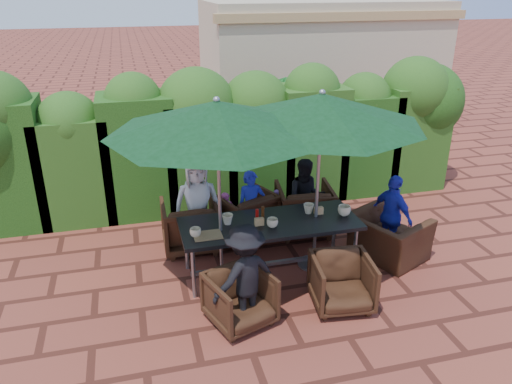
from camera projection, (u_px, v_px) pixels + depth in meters
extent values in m
plane|color=brown|center=(262.00, 268.00, 6.92)|extent=(80.00, 80.00, 0.00)
cube|color=black|center=(270.00, 224.00, 6.55)|extent=(2.36, 0.90, 0.05)
cube|color=gray|center=(270.00, 263.00, 6.79)|extent=(2.16, 0.05, 0.05)
cylinder|color=gray|center=(194.00, 273.00, 6.14)|extent=(0.05, 0.05, 0.70)
cylinder|color=gray|center=(186.00, 246.00, 6.76)|extent=(0.05, 0.05, 0.70)
cylinder|color=gray|center=(355.00, 251.00, 6.64)|extent=(0.05, 0.05, 0.70)
cylinder|color=gray|center=(334.00, 228.00, 7.26)|extent=(0.05, 0.05, 0.70)
cylinder|color=gray|center=(222.00, 279.00, 6.62)|extent=(0.44, 0.44, 0.03)
cylinder|color=gray|center=(220.00, 198.00, 6.15)|extent=(0.04, 0.04, 2.40)
cone|color=black|center=(217.00, 117.00, 5.75)|extent=(2.65, 2.65, 0.38)
sphere|color=gray|center=(216.00, 100.00, 5.68)|extent=(0.08, 0.08, 0.08)
cylinder|color=gray|center=(313.00, 264.00, 6.99)|extent=(0.44, 0.44, 0.03)
cylinder|color=gray|center=(317.00, 185.00, 6.52)|extent=(0.04, 0.04, 2.40)
cone|color=black|center=(321.00, 109.00, 6.12)|extent=(2.60, 2.60, 0.38)
sphere|color=gray|center=(322.00, 92.00, 6.04)|extent=(0.08, 0.08, 0.08)
imported|color=black|center=(190.00, 223.00, 7.28)|extent=(0.80, 0.75, 0.82)
imported|color=black|center=(245.00, 212.00, 7.60)|extent=(1.02, 0.99, 0.82)
imported|color=black|center=(304.00, 207.00, 7.75)|extent=(0.93, 0.88, 0.85)
imported|color=black|center=(240.00, 297.00, 5.69)|extent=(0.85, 0.82, 0.69)
imported|color=black|center=(342.00, 280.00, 5.98)|extent=(0.77, 0.73, 0.71)
imported|color=black|center=(388.00, 230.00, 7.02)|extent=(1.00, 1.16, 0.86)
imported|color=silver|center=(197.00, 203.00, 7.21)|extent=(0.70, 0.44, 1.39)
imported|color=#2128B3|center=(251.00, 208.00, 7.39)|extent=(0.42, 0.35, 1.13)
imported|color=black|center=(306.00, 198.00, 7.57)|extent=(0.66, 0.49, 1.24)
imported|color=black|center=(245.00, 276.00, 5.59)|extent=(0.88, 0.64, 1.25)
imported|color=#2128B3|center=(392.00, 216.00, 7.06)|extent=(0.56, 0.78, 1.21)
imported|color=#D1499A|center=(227.00, 216.00, 7.55)|extent=(0.30, 0.26, 0.75)
imported|color=#6F4393|center=(278.00, 212.00, 7.71)|extent=(0.28, 0.24, 0.73)
imported|color=#24852F|center=(285.00, 119.00, 10.74)|extent=(1.77, 1.42, 1.83)
imported|color=#D1499A|center=(306.00, 120.00, 10.99)|extent=(0.86, 0.61, 1.65)
imported|color=gray|center=(371.00, 120.00, 11.17)|extent=(1.06, 1.00, 1.56)
imported|color=beige|center=(195.00, 232.00, 6.15)|extent=(0.14, 0.14, 0.11)
imported|color=beige|center=(228.00, 219.00, 6.46)|extent=(0.15, 0.15, 0.14)
imported|color=beige|center=(272.00, 223.00, 6.39)|extent=(0.15, 0.15, 0.12)
imported|color=beige|center=(309.00, 209.00, 6.77)|extent=(0.14, 0.14, 0.13)
imported|color=beige|center=(344.00, 211.00, 6.70)|extent=(0.18, 0.18, 0.14)
cylinder|color=#B20C0A|center=(257.00, 215.00, 6.54)|extent=(0.04, 0.04, 0.17)
cylinder|color=#4C230C|center=(263.00, 212.00, 6.62)|extent=(0.04, 0.04, 0.17)
cube|color=olive|center=(208.00, 235.00, 6.18)|extent=(0.35, 0.25, 0.02)
cube|color=tan|center=(259.00, 222.00, 6.44)|extent=(0.12, 0.06, 0.10)
cube|color=tan|center=(319.00, 211.00, 6.75)|extent=(0.12, 0.06, 0.10)
cube|color=#16350E|center=(7.00, 165.00, 7.76)|extent=(1.15, 0.95, 2.04)
cube|color=#16350E|center=(76.00, 169.00, 8.05)|extent=(1.15, 0.95, 1.73)
sphere|color=#16350E|center=(69.00, 123.00, 7.75)|extent=(0.99, 0.99, 0.99)
cube|color=#16350E|center=(138.00, 156.00, 8.22)|extent=(1.15, 0.95, 2.01)
sphere|color=#16350E|center=(133.00, 101.00, 7.87)|extent=(0.92, 0.92, 0.92)
cube|color=#16350E|center=(199.00, 155.00, 8.48)|extent=(1.15, 0.95, 1.86)
sphere|color=#16350E|center=(197.00, 107.00, 8.16)|extent=(1.29, 1.29, 1.29)
cube|color=#16350E|center=(256.00, 151.00, 8.72)|extent=(1.15, 0.95, 1.82)
sphere|color=#16350E|center=(256.00, 106.00, 8.41)|extent=(1.17, 1.17, 1.17)
cube|color=#16350E|center=(310.00, 142.00, 8.92)|extent=(1.15, 0.95, 2.00)
sphere|color=#16350E|center=(312.00, 92.00, 8.57)|extent=(0.99, 0.99, 0.99)
cube|color=#16350E|center=(361.00, 143.00, 9.19)|extent=(1.15, 0.95, 1.82)
sphere|color=#16350E|center=(364.00, 99.00, 8.87)|extent=(0.96, 0.96, 0.96)
cube|color=#16350E|center=(409.00, 136.00, 9.40)|extent=(1.15, 0.95, 1.92)
sphere|color=#16350E|center=(415.00, 90.00, 9.06)|extent=(1.22, 1.22, 1.22)
sphere|color=#16350E|center=(425.00, 101.00, 9.31)|extent=(1.40, 1.40, 1.40)
cube|color=tan|center=(320.00, 64.00, 13.33)|extent=(6.00, 3.00, 3.20)
cube|color=tan|center=(346.00, 16.00, 11.53)|extent=(6.20, 0.25, 0.20)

